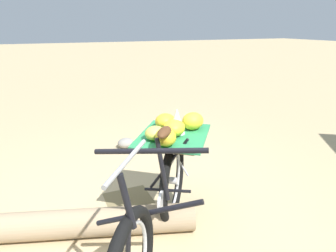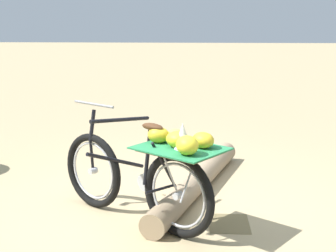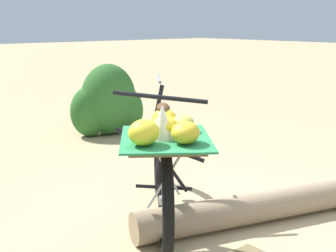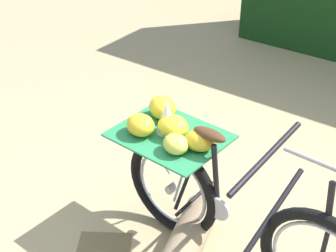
# 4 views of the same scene
# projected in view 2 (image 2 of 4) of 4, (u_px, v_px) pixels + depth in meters

# --- Properties ---
(ground_plane) EXTENTS (60.00, 60.00, 0.00)m
(ground_plane) POSITION_uv_depth(u_px,v_px,m) (145.00, 224.00, 4.46)
(ground_plane) COLOR tan
(bicycle) EXTENTS (1.31, 1.60, 1.03)m
(bicycle) POSITION_uv_depth(u_px,v_px,m) (145.00, 171.00, 4.33)
(bicycle) COLOR black
(bicycle) RESTS_ON ground_plane
(fallen_log) EXTENTS (2.48, 0.99, 0.23)m
(fallen_log) POSITION_uv_depth(u_px,v_px,m) (197.00, 181.00, 5.25)
(fallen_log) COLOR #9E8466
(fallen_log) RESTS_ON ground_plane
(leaf_litter_patch) EXTENTS (0.44, 0.36, 0.01)m
(leaf_litter_patch) POSITION_uv_depth(u_px,v_px,m) (229.00, 223.00, 4.46)
(leaf_litter_patch) COLOR olive
(leaf_litter_patch) RESTS_ON ground_plane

